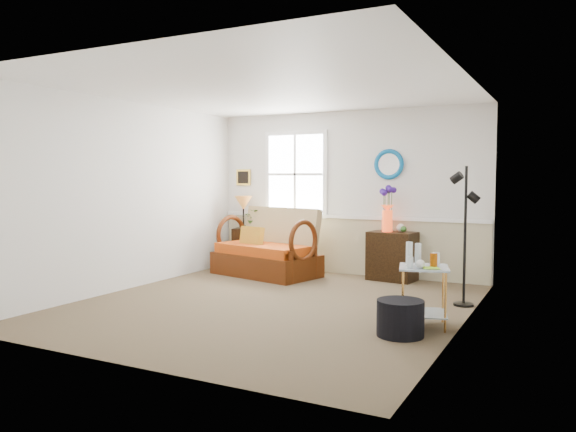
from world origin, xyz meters
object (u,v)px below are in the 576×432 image
at_px(floor_lamp, 465,236).
at_px(ottoman, 400,318).
at_px(lamp_stand, 246,248).
at_px(cabinet, 392,256).
at_px(loveseat, 266,242).
at_px(side_table, 423,296).

distance_m(floor_lamp, ottoman, 1.78).
relative_size(lamp_stand, floor_lamp, 0.41).
height_order(lamp_stand, floor_lamp, floor_lamp).
bearing_deg(cabinet, lamp_stand, -172.90).
bearing_deg(cabinet, loveseat, -158.30).
bearing_deg(loveseat, cabinet, 28.44).
relative_size(loveseat, cabinet, 2.22).
xyz_separation_m(floor_lamp, ottoman, (-0.32, -1.62, -0.67)).
distance_m(lamp_stand, cabinet, 2.58).
bearing_deg(floor_lamp, side_table, -89.56).
height_order(cabinet, side_table, cabinet).
bearing_deg(floor_lamp, cabinet, 145.91).
bearing_deg(ottoman, cabinet, 108.20).
xyz_separation_m(loveseat, cabinet, (1.90, 0.50, -0.16)).
bearing_deg(cabinet, floor_lamp, -37.68).
bearing_deg(lamp_stand, ottoman, -39.14).
distance_m(loveseat, lamp_stand, 0.86).
relative_size(lamp_stand, ottoman, 1.48).
height_order(loveseat, lamp_stand, loveseat).
bearing_deg(ottoman, floor_lamp, 78.87).
relative_size(side_table, floor_lamp, 0.37).
distance_m(cabinet, floor_lamp, 1.84).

